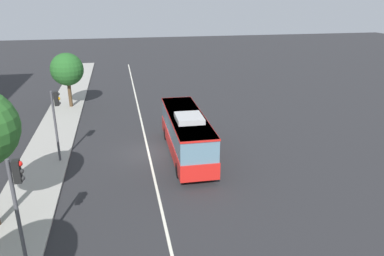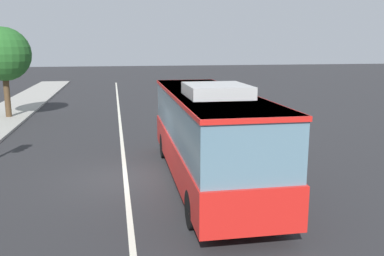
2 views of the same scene
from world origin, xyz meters
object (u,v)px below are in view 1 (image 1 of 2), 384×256
at_px(transit_bus, 186,132).
at_px(traffic_light_near_corner, 18,196).
at_px(street_tree_kerbside_left, 67,70).
at_px(traffic_light_mid_block, 56,114).

distance_m(transit_bus, traffic_light_near_corner, 13.71).
bearing_deg(street_tree_kerbside_left, traffic_light_mid_block, -176.78).
height_order(transit_bus, traffic_light_near_corner, traffic_light_near_corner).
bearing_deg(traffic_light_mid_block, street_tree_kerbside_left, 91.49).
bearing_deg(traffic_light_near_corner, street_tree_kerbside_left, 91.43).
xyz_separation_m(transit_bus, street_tree_kerbside_left, (14.40, 9.67, 2.24)).
relative_size(transit_bus, traffic_light_mid_block, 1.93).
relative_size(transit_bus, street_tree_kerbside_left, 1.75).
relative_size(traffic_light_mid_block, street_tree_kerbside_left, 0.91).
distance_m(traffic_light_near_corner, street_tree_kerbside_left, 24.71).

